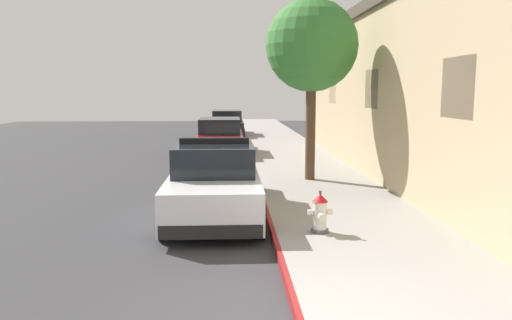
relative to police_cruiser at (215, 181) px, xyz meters
The scene contains 9 objects.
ground_plane 5.51m from the police_cruiser, 126.52° to the left, with size 30.12×60.00×0.20m, color #353538.
sidewalk_pavement 5.21m from the police_cruiser, 57.74° to the left, with size 3.23×60.00×0.16m, color gray.
curb_painted_edge 4.56m from the police_cruiser, 75.82° to the left, with size 0.08×60.00×0.16m, color maroon.
storefront_building 8.35m from the police_cruiser, 26.25° to the left, with size 6.07×19.65×5.33m.
police_cruiser is the anchor object (origin of this frame).
parked_car_silver_ahead 9.93m from the police_cruiser, 90.48° to the left, with size 1.94×4.84×1.56m.
parked_car_dark_far 18.46m from the police_cruiser, 89.46° to the left, with size 1.94×4.84×1.56m.
fire_hydrant 2.78m from the police_cruiser, 45.78° to the right, with size 0.44×0.40×0.76m.
street_tree 5.34m from the police_cruiser, 52.66° to the left, with size 2.56×2.56×5.05m.
Camera 1 is at (-0.81, -4.98, 2.68)m, focal length 35.05 mm.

